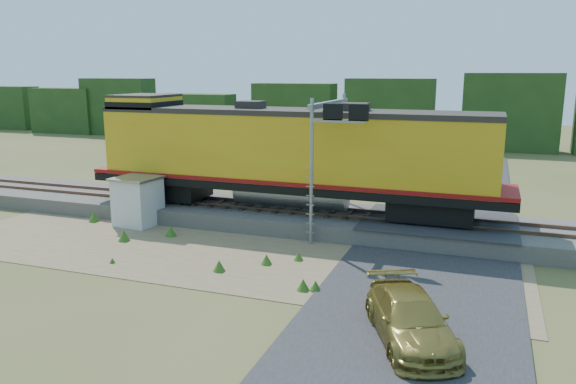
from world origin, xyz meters
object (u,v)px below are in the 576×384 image
at_px(shed, 138,201).
at_px(car, 410,319).
at_px(locomotive, 285,153).
at_px(signal_gantry, 332,131).

height_order(shed, car, shed).
bearing_deg(locomotive, signal_gantry, -13.89).
xyz_separation_m(shed, signal_gantry, (9.64, 2.01, 3.71)).
bearing_deg(signal_gantry, car, -62.71).
distance_m(locomotive, signal_gantry, 2.99).
bearing_deg(shed, car, -23.70).
height_order(signal_gantry, car, signal_gantry).
distance_m(locomotive, car, 13.69).
relative_size(locomotive, car, 4.50).
bearing_deg(signal_gantry, locomotive, 166.11).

